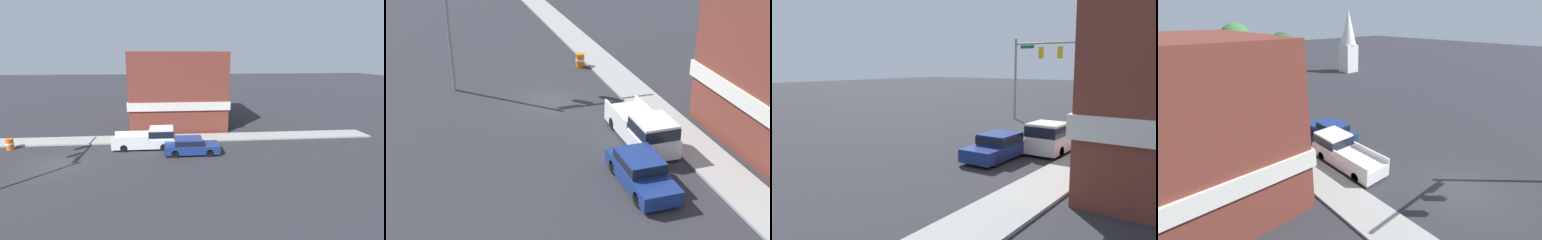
# 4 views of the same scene
# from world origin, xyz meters

# --- Properties ---
(ground_plane) EXTENTS (200.00, 200.00, 0.00)m
(ground_plane) POSITION_xyz_m (0.00, 0.00, 0.00)
(ground_plane) COLOR #2D2D33
(sidewalk_curb) EXTENTS (2.40, 60.00, 0.14)m
(sidewalk_curb) POSITION_xyz_m (-5.70, 0.00, 0.07)
(sidewalk_curb) COLOR #9E9E99
(sidewalk_curb) RESTS_ON ground
(near_signal_assembly) EXTENTS (6.80, 0.49, 7.73)m
(near_signal_assembly) POSITION_xyz_m (3.50, -3.89, 5.55)
(near_signal_assembly) COLOR gray
(near_signal_assembly) RESTS_ON ground
(car_lead) EXTENTS (1.88, 4.73, 1.44)m
(car_lead) POSITION_xyz_m (-1.49, 10.68, 0.75)
(car_lead) COLOR black
(car_lead) RESTS_ON ground
(pickup_truck_parked) EXTENTS (1.99, 5.71, 1.90)m
(pickup_truck_parked) POSITION_xyz_m (-3.30, 7.11, 0.93)
(pickup_truck_parked) COLOR black
(pickup_truck_parked) RESTS_ON ground
(construction_barrel) EXTENTS (0.65, 0.65, 1.00)m
(construction_barrel) POSITION_xyz_m (-3.90, -5.71, 0.51)
(construction_barrel) COLOR orange
(construction_barrel) RESTS_ON ground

